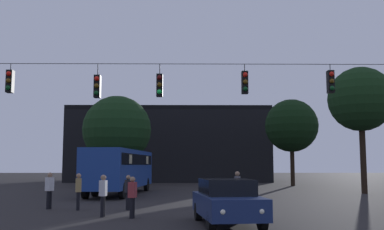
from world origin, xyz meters
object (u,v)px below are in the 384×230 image
(pedestrian_trailing, at_px, (128,190))
(pedestrian_far_side, at_px, (132,195))
(car_near_right, at_px, (227,201))
(pedestrian_crossing_center, at_px, (103,193))
(pedestrian_crossing_left, at_px, (49,188))
(tree_behind_building, at_px, (117,130))
(pedestrian_near_bus, at_px, (78,189))
(tree_left_silhouette, at_px, (291,126))
(pedestrian_crossing_right, at_px, (237,187))
(tree_right_far, at_px, (361,100))
(city_bus, at_px, (121,167))

(pedestrian_trailing, bearing_deg, pedestrian_far_side, -79.42)
(car_near_right, bearing_deg, pedestrian_crossing_center, 153.20)
(pedestrian_crossing_left, relative_size, tree_behind_building, 0.20)
(pedestrian_near_bus, xyz_separation_m, pedestrian_far_side, (2.78, -2.99, -0.04))
(pedestrian_trailing, relative_size, tree_left_silhouette, 0.18)
(car_near_right, distance_m, pedestrian_crossing_center, 5.16)
(pedestrian_crossing_right, bearing_deg, tree_behind_building, 114.17)
(pedestrian_far_side, xyz_separation_m, tree_right_far, (14.50, 14.30, 5.79))
(pedestrian_crossing_right, height_order, pedestrian_trailing, pedestrian_crossing_right)
(pedestrian_crossing_center, distance_m, pedestrian_far_side, 1.26)
(pedestrian_crossing_left, distance_m, pedestrian_far_side, 5.52)
(pedestrian_crossing_center, height_order, pedestrian_far_side, pedestrian_crossing_center)
(pedestrian_far_side, bearing_deg, city_bus, 100.41)
(car_near_right, xyz_separation_m, pedestrian_trailing, (-3.99, 4.96, 0.07))
(pedestrian_far_side, bearing_deg, tree_behind_building, 100.51)
(tree_right_far, bearing_deg, pedestrian_crossing_center, -138.51)
(city_bus, bearing_deg, pedestrian_near_bus, -91.39)
(pedestrian_crossing_left, relative_size, pedestrian_crossing_right, 0.98)
(pedestrian_crossing_left, bearing_deg, tree_right_far, 29.85)
(car_near_right, xyz_separation_m, tree_behind_building, (-7.91, 26.12, 4.44))
(pedestrian_crossing_right, relative_size, tree_left_silhouette, 0.20)
(car_near_right, distance_m, pedestrian_crossing_right, 6.25)
(tree_behind_building, relative_size, tree_right_far, 0.94)
(pedestrian_crossing_right, distance_m, pedestrian_far_side, 6.17)
(pedestrian_crossing_left, height_order, tree_behind_building, tree_behind_building)
(pedestrian_trailing, bearing_deg, car_near_right, -51.17)
(car_near_right, height_order, pedestrian_far_side, pedestrian_far_side)
(city_bus, relative_size, tree_behind_building, 1.33)
(car_near_right, height_order, tree_right_far, tree_right_far)
(pedestrian_trailing, bearing_deg, city_bus, 100.36)
(city_bus, height_order, pedestrian_far_side, city_bus)
(tree_behind_building, xyz_separation_m, tree_right_far, (19.00, -9.92, 1.43))
(tree_left_silhouette, relative_size, tree_right_far, 0.93)
(pedestrian_near_bus, bearing_deg, pedestrian_trailing, 1.48)
(pedestrian_crossing_center, relative_size, tree_left_silhouette, 0.19)
(car_near_right, xyz_separation_m, tree_right_far, (11.08, 16.21, 5.87))
(pedestrian_crossing_right, bearing_deg, car_near_right, -99.62)
(pedestrian_near_bus, height_order, tree_left_silhouette, tree_left_silhouette)
(pedestrian_trailing, bearing_deg, pedestrian_near_bus, -178.52)
(tree_behind_building, bearing_deg, tree_left_silhouette, 5.51)
(tree_right_far, bearing_deg, pedestrian_crossing_right, -134.99)
(pedestrian_near_bus, bearing_deg, city_bus, 88.61)
(pedestrian_near_bus, xyz_separation_m, tree_behind_building, (-1.72, 21.22, 4.32))
(pedestrian_crossing_left, height_order, pedestrian_crossing_center, pedestrian_crossing_left)
(city_bus, xyz_separation_m, tree_right_far, (17.02, 0.60, 4.80))
(pedestrian_crossing_center, xyz_separation_m, pedestrian_crossing_right, (5.65, 3.83, 0.05))
(pedestrian_crossing_left, distance_m, tree_right_far, 22.34)
(city_bus, height_order, pedestrian_crossing_right, city_bus)
(pedestrian_trailing, height_order, tree_behind_building, tree_behind_building)
(tree_right_far, bearing_deg, tree_left_silhouette, 101.31)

